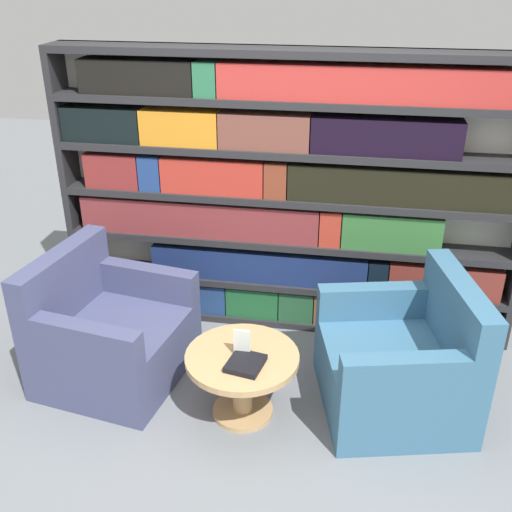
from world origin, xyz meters
The scene contains 7 objects.
ground_plane centered at (0.00, 0.00, 0.00)m, with size 14.00×14.00×0.00m, color slate.
bookshelf centered at (0.00, 1.34, 1.00)m, with size 3.28×0.30×2.02m.
armchair_left centered at (-1.05, 0.46, 0.30)m, with size 0.97×1.01×0.86m.
armchair_right centered at (0.83, 0.46, 0.30)m, with size 1.02×1.06×0.86m.
coffee_table centered at (-0.11, 0.21, 0.31)m, with size 0.68×0.68×0.43m.
table_sign centered at (-0.11, 0.21, 0.51)m, with size 0.10×0.06×0.17m.
stray_book centered at (-0.07, 0.11, 0.45)m, with size 0.23×0.25×0.03m.
Camera 1 is at (0.46, -2.63, 2.53)m, focal length 42.00 mm.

